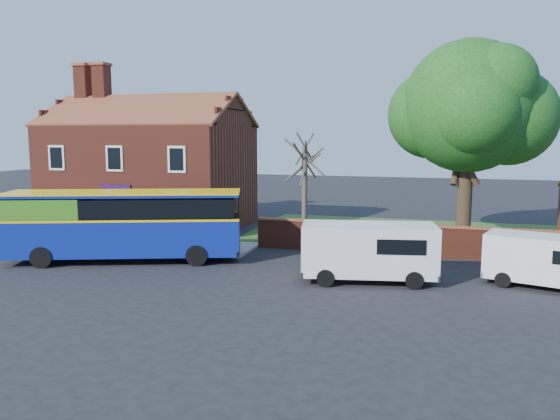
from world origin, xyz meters
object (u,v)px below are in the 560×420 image
(van_near, at_px, (369,250))
(van_far, at_px, (550,260))
(bus, at_px, (117,222))
(large_tree, at_px, (470,111))

(van_near, xyz_separation_m, van_far, (6.87, 0.99, -0.18))
(bus, height_order, van_far, bus)
(bus, relative_size, large_tree, 1.01)
(van_near, height_order, large_tree, large_tree)
(van_near, distance_m, van_far, 6.95)
(bus, distance_m, large_tree, 19.51)
(van_far, bearing_deg, van_near, -155.00)
(van_far, distance_m, large_tree, 11.36)
(bus, bearing_deg, large_tree, 11.72)
(bus, distance_m, van_far, 18.81)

